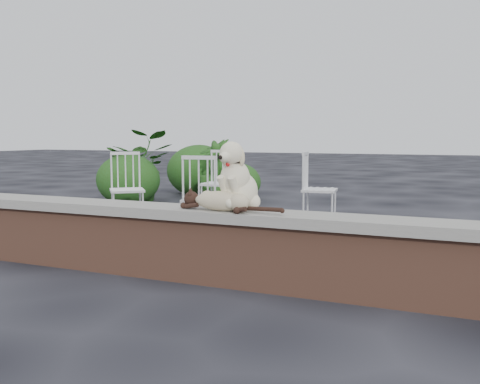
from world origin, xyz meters
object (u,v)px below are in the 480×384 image
at_px(dog, 240,175).
at_px(chair_c, 205,198).
at_px(chair_a, 127,189).
at_px(potted_plant_b, 216,170).
at_px(chair_b, 218,183).
at_px(potted_plant_a, 141,166).
at_px(cat, 222,200).
at_px(chair_e, 320,189).

bearing_deg(dog, chair_c, 136.90).
bearing_deg(chair_a, potted_plant_b, 53.24).
relative_size(chair_b, potted_plant_a, 0.75).
relative_size(chair_a, potted_plant_b, 0.87).
bearing_deg(cat, potted_plant_a, 140.73).
bearing_deg(chair_b, potted_plant_b, 114.11).
xyz_separation_m(chair_a, chair_c, (1.38, -0.51, 0.00)).
height_order(cat, chair_b, chair_b).
xyz_separation_m(potted_plant_a, potted_plant_b, (1.13, 0.65, -0.08)).
xyz_separation_m(dog, cat, (-0.08, -0.15, -0.18)).
bearing_deg(cat, chair_a, 149.31).
bearing_deg(chair_b, dog, -64.31).
xyz_separation_m(cat, chair_c, (-0.93, 1.53, -0.20)).
relative_size(chair_e, potted_plant_a, 0.75).
bearing_deg(dog, chair_e, 103.28).
height_order(chair_e, chair_b, same).
relative_size(chair_c, chair_b, 1.00).
relative_size(cat, chair_e, 1.08).
relative_size(chair_b, potted_plant_b, 0.87).
bearing_deg(chair_b, chair_e, -12.01).
bearing_deg(chair_b, chair_a, -121.68).
bearing_deg(chair_e, chair_c, 141.95).
distance_m(chair_c, potted_plant_b, 3.71).
bearing_deg(potted_plant_a, cat, -49.89).
height_order(chair_a, chair_e, same).
relative_size(dog, chair_c, 0.57).
bearing_deg(chair_a, cat, -80.78).
xyz_separation_m(cat, potted_plant_a, (-3.59, 4.26, -0.04)).
bearing_deg(chair_a, potted_plant_a, 80.27).
bearing_deg(chair_e, potted_plant_a, 63.21).
bearing_deg(potted_plant_a, chair_e, -19.05).
bearing_deg(potted_plant_a, chair_b, -26.28).
xyz_separation_m(dog, potted_plant_b, (-2.54, 4.76, -0.31)).
bearing_deg(chair_a, dog, -77.68).
height_order(dog, cat, dog).
relative_size(chair_c, potted_plant_b, 0.87).
bearing_deg(potted_plant_a, chair_c, -45.78).
xyz_separation_m(chair_e, potted_plant_b, (-2.40, 1.88, 0.07)).
xyz_separation_m(cat, potted_plant_b, (-2.46, 4.91, -0.12)).
relative_size(chair_a, chair_c, 1.00).
bearing_deg(chair_e, potted_plant_b, 44.27).
xyz_separation_m(chair_a, chair_e, (2.27, 1.00, 0.00)).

